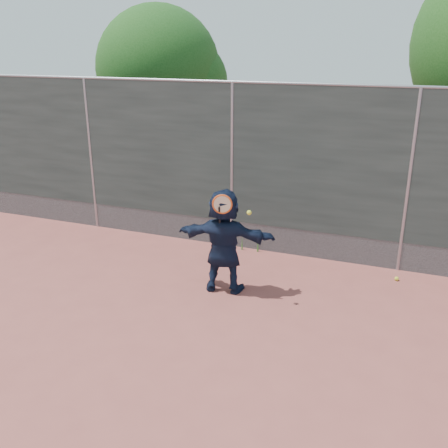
% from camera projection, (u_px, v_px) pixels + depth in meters
% --- Properties ---
extents(ground, '(80.00, 80.00, 0.00)m').
position_uv_depth(ground, '(138.00, 343.00, 6.40)').
color(ground, '#9E4C42').
rests_on(ground, ground).
extents(player, '(1.55, 0.65, 1.63)m').
position_uv_depth(player, '(224.00, 241.00, 7.51)').
color(player, '#121C33').
rests_on(player, ground).
extents(ball_ground, '(0.07, 0.07, 0.07)m').
position_uv_depth(ball_ground, '(397.00, 279.00, 8.06)').
color(ball_ground, yellow).
rests_on(ball_ground, ground).
extents(fence, '(20.00, 0.06, 3.03)m').
position_uv_depth(fence, '(232.00, 164.00, 8.93)').
color(fence, '#38423D').
rests_on(fence, ground).
extents(swing_action, '(0.59, 0.15, 0.51)m').
position_uv_depth(swing_action, '(225.00, 206.00, 7.09)').
color(swing_action, '#E34E15').
rests_on(swing_action, ground).
extents(tree_left, '(3.15, 3.00, 4.53)m').
position_uv_depth(tree_left, '(165.00, 73.00, 12.10)').
color(tree_left, '#382314').
rests_on(tree_left, ground).
extents(weed_clump, '(0.68, 0.07, 0.30)m').
position_uv_depth(weed_clump, '(244.00, 243.00, 9.22)').
color(weed_clump, '#387226').
rests_on(weed_clump, ground).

